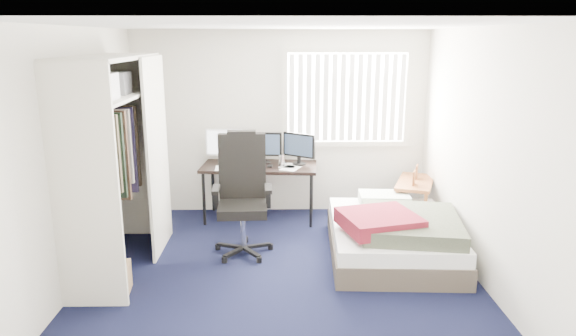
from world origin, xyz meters
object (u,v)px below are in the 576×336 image
at_px(office_chair, 243,207).
at_px(bed, 393,234).
at_px(desk, 260,163).
at_px(nightstand, 415,186).

bearing_deg(office_chair, bed, -6.77).
xyz_separation_m(desk, nightstand, (2.02, -0.27, -0.25)).
xyz_separation_m(office_chair, nightstand, (2.18, 0.82, -0.01)).
height_order(desk, office_chair, office_chair).
height_order(office_chair, nightstand, office_chair).
distance_m(office_chair, nightstand, 2.33).
distance_m(desk, nightstand, 2.06).
distance_m(office_chair, bed, 1.72).
xyz_separation_m(nightstand, bed, (-0.49, -1.02, -0.26)).
relative_size(desk, office_chair, 1.14).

